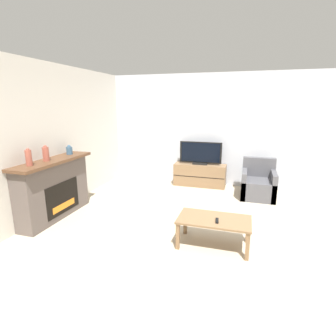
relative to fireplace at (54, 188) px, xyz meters
The scene contains 12 objects.
ground_plane 3.18m from the fireplace, ahead, with size 24.00×24.00×0.00m, color tan.
wall_back 4.32m from the fireplace, 42.41° to the left, with size 12.00×0.06×2.70m.
wall_left 0.84m from the fireplace, 162.07° to the right, with size 0.06×12.00×2.70m.
fireplace is the anchor object (origin of this frame).
mantel_vase_left 0.81m from the fireplace, 88.02° to the right, with size 0.09×0.09×0.28m.
mantel_vase_centre_left 0.66m from the fireplace, 82.14° to the right, with size 0.10×0.10×0.27m.
mantel_vase_right 0.77m from the fireplace, 88.02° to the left, with size 0.11×0.11×0.18m.
tv_stand 3.38m from the fireplace, 50.30° to the left, with size 1.26×0.41×0.54m.
tv 3.37m from the fireplace, 50.27° to the left, with size 1.02×0.18×0.55m.
armchair 4.12m from the fireplace, 31.47° to the left, with size 0.70×0.76×0.82m.
coffee_table 2.85m from the fireplace, ahead, with size 1.01×0.55×0.42m.
remote 2.90m from the fireplace, ahead, with size 0.06×0.15×0.02m.
Camera 1 is at (0.06, -3.57, 1.99)m, focal length 28.00 mm.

